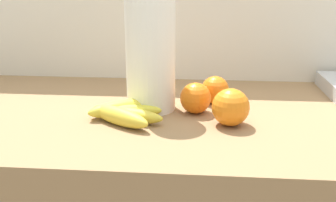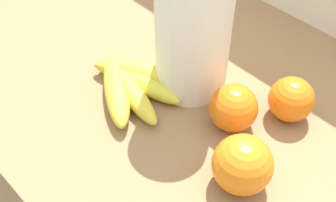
% 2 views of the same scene
% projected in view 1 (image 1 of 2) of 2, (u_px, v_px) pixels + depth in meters
% --- Properties ---
extents(wall_back, '(2.34, 0.06, 1.30)m').
position_uv_depth(wall_back, '(249.00, 141.00, 1.33)').
color(wall_back, silver).
rests_on(wall_back, ground).
extents(banana_bunch, '(0.19, 0.18, 0.04)m').
position_uv_depth(banana_bunch, '(124.00, 112.00, 0.91)').
color(banana_bunch, gold).
rests_on(banana_bunch, counter).
extents(orange_far_right, '(0.07, 0.07, 0.07)m').
position_uv_depth(orange_far_right, '(196.00, 98.00, 0.95)').
color(orange_far_right, orange).
rests_on(orange_far_right, counter).
extents(orange_back_left, '(0.08, 0.08, 0.08)m').
position_uv_depth(orange_back_left, '(231.00, 107.00, 0.87)').
color(orange_back_left, orange).
rests_on(orange_back_left, counter).
extents(orange_center, '(0.07, 0.07, 0.07)m').
position_uv_depth(orange_center, '(215.00, 90.00, 1.02)').
color(orange_center, orange).
rests_on(orange_center, counter).
extents(paper_towel_roll, '(0.12, 0.12, 0.31)m').
position_uv_depth(paper_towel_roll, '(151.00, 53.00, 0.94)').
color(paper_towel_roll, white).
rests_on(paper_towel_roll, counter).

